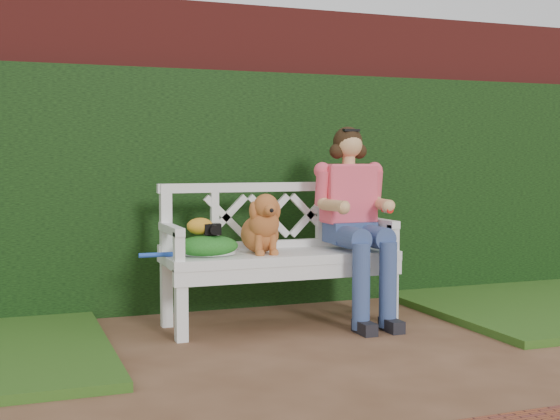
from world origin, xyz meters
name	(u,v)px	position (x,y,z in m)	size (l,w,h in m)	color
ground	(340,364)	(0.00, 0.00, 0.00)	(60.00, 60.00, 0.00)	brown
brick_wall	(234,156)	(0.00, 1.90, 1.10)	(10.00, 0.30, 2.20)	maroon
ivy_hedge	(243,190)	(0.00, 1.68, 0.85)	(10.00, 0.18, 1.70)	#1B4511
garden_bench	(280,288)	(0.03, 0.98, 0.24)	(1.58, 0.60, 0.48)	white
seated_woman	(351,230)	(0.52, 0.96, 0.61)	(0.51, 0.68, 1.21)	#D82846
dog	(261,223)	(-0.11, 0.95, 0.67)	(0.26, 0.35, 0.39)	#9A6424
tennis_racket	(205,253)	(-0.47, 0.99, 0.50)	(0.63, 0.27, 0.03)	white
green_bag	(208,245)	(-0.46, 0.95, 0.55)	(0.38, 0.30, 0.13)	green
camera_item	(212,229)	(-0.44, 0.94, 0.65)	(0.10, 0.08, 0.07)	black
baseball_glove	(200,226)	(-0.51, 0.97, 0.66)	(0.17, 0.12, 0.10)	orange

